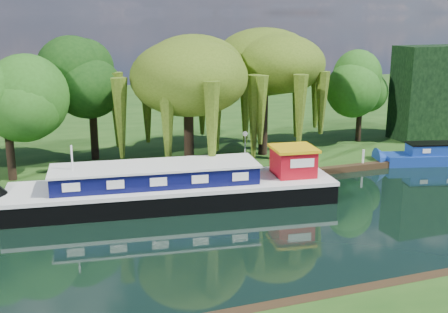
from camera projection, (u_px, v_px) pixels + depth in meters
name	position (u px, v px, depth m)	size (l,w,h in m)	color
ground	(308.00, 223.00, 30.70)	(120.00, 120.00, 0.00)	black
far_bank	(161.00, 115.00, 61.64)	(120.00, 52.00, 0.45)	#183F11
dutch_barge	(177.00, 188.00, 33.53)	(19.72, 6.73, 4.08)	black
red_dinghy	(154.00, 208.00, 32.98)	(2.45, 3.43, 0.71)	#9F0B17
willow_left	(188.00, 77.00, 38.77)	(7.31, 7.31, 8.75)	black
willow_right	(264.00, 72.00, 42.24)	(7.16, 7.16, 8.73)	black
tree_far_left	(5.00, 99.00, 35.77)	(4.87, 4.87, 7.84)	black
tree_far_mid	(91.00, 83.00, 40.93)	(5.10, 5.10, 8.34)	black
tree_far_right	(361.00, 88.00, 47.11)	(4.07, 4.07, 6.66)	black
conifer_hedge	(428.00, 93.00, 48.59)	(6.00, 3.00, 8.00)	black
lamppost	(245.00, 139.00, 39.84)	(0.36, 0.36, 2.56)	silver
mooring_posts	(243.00, 168.00, 37.96)	(19.16, 0.16, 1.00)	silver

